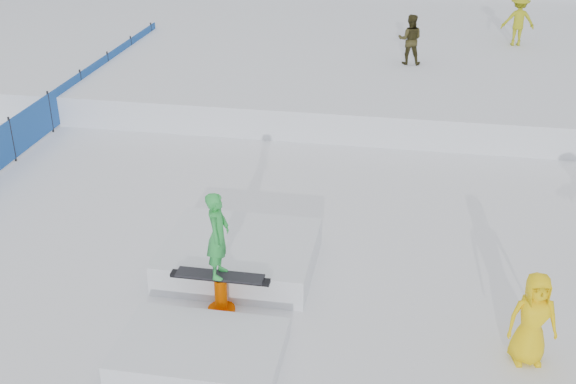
% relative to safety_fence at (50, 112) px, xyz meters
% --- Properties ---
extents(ground, '(120.00, 120.00, 0.00)m').
position_rel_safety_fence_xyz_m(ground, '(6.50, -6.60, -0.55)').
color(ground, white).
extents(snow_midrise, '(50.00, 18.00, 0.80)m').
position_rel_safety_fence_xyz_m(snow_midrise, '(6.50, 9.40, -0.15)').
color(snow_midrise, white).
rests_on(snow_midrise, ground).
extents(safety_fence, '(0.05, 16.00, 1.10)m').
position_rel_safety_fence_xyz_m(safety_fence, '(0.00, 0.00, 0.00)').
color(safety_fence, '#1B4EA2').
rests_on(safety_fence, ground).
extents(walker_olive, '(0.71, 0.56, 1.46)m').
position_rel_safety_fence_xyz_m(walker_olive, '(8.91, 5.13, 0.98)').
color(walker_olive, '#312C13').
rests_on(walker_olive, snow_midrise).
extents(walker_ygreen, '(1.08, 0.67, 1.61)m').
position_rel_safety_fence_xyz_m(walker_ygreen, '(12.26, 7.91, 1.06)').
color(walker_ygreen, '#9DA014').
rests_on(walker_ygreen, snow_midrise).
extents(spectator_yellow, '(0.78, 0.57, 1.46)m').
position_rel_safety_fence_xyz_m(spectator_yellow, '(11.00, -7.25, 0.18)').
color(spectator_yellow, yellow).
rests_on(spectator_yellow, ground).
extents(jib_rail_feature, '(2.60, 4.40, 2.11)m').
position_rel_safety_fence_xyz_m(jib_rail_feature, '(6.31, -6.28, -0.25)').
color(jib_rail_feature, white).
rests_on(jib_rail_feature, ground).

